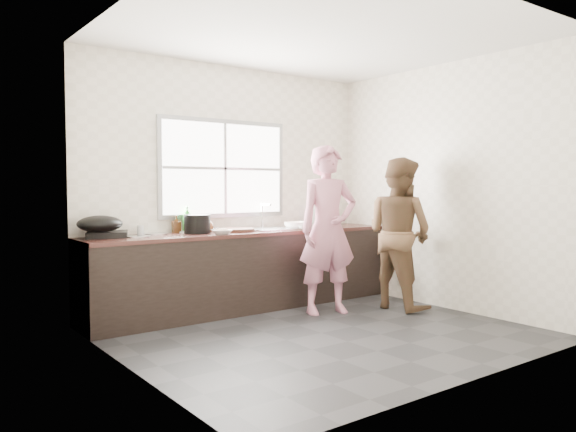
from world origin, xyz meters
TOP-DOWN VIEW (x-y plane):
  - floor at (0.00, 0.00)m, footprint 3.60×3.20m
  - ceiling at (0.00, 0.00)m, footprint 3.60×3.20m
  - wall_back at (0.00, 1.60)m, footprint 3.60×0.01m
  - wall_left at (-1.80, 0.00)m, footprint 0.01×3.20m
  - wall_right at (1.80, 0.00)m, footprint 0.01×3.20m
  - wall_front at (0.00, -1.60)m, footprint 3.60×0.01m
  - cabinet at (0.00, 1.29)m, footprint 3.60×0.62m
  - countertop at (0.00, 1.29)m, footprint 3.60×0.64m
  - sink at (0.35, 1.29)m, footprint 0.55×0.45m
  - faucet at (0.35, 1.49)m, footprint 0.02×0.02m
  - window_frame at (-0.10, 1.59)m, footprint 1.60×0.05m
  - window_glazing at (-0.10, 1.57)m, footprint 1.50×0.01m
  - woman at (0.59, 0.60)m, footprint 0.69×0.55m
  - person_side at (1.39, 0.31)m, footprint 0.67×0.84m
  - cutting_board at (-0.12, 1.27)m, footprint 0.48×0.48m
  - cleaver at (-0.41, 1.34)m, footprint 0.24×0.23m
  - bowl_mince at (-0.42, 1.08)m, footprint 0.23×0.23m
  - bowl_crabs at (0.62, 1.21)m, footprint 0.28×0.28m
  - bowl_held at (0.65, 1.08)m, footprint 0.19×0.19m
  - black_pot at (-0.58, 1.33)m, footprint 0.33×0.33m
  - plate_food at (-0.61, 1.50)m, footprint 0.25×0.25m
  - bottle_green at (-0.59, 1.52)m, footprint 0.14×0.14m
  - bottle_brown_tall at (-0.72, 1.52)m, footprint 0.09×0.09m
  - bottle_brown_short at (-0.47, 1.32)m, footprint 0.16×0.16m
  - glass_jar at (-1.12, 1.51)m, footprint 0.09×0.09m
  - burner at (-1.47, 1.48)m, footprint 0.48×0.48m
  - wok at (-1.57, 1.37)m, footprint 0.53×0.53m
  - dish_rack at (1.15, 1.52)m, footprint 0.36×0.26m
  - pot_lid_left at (-1.23, 1.30)m, footprint 0.26×0.26m
  - pot_lid_right at (-0.97, 1.49)m, footprint 0.31×0.31m

SIDE VIEW (x-z plane):
  - floor at x=0.00m, z-range -0.01..0.00m
  - cabinet at x=0.00m, z-range 0.00..0.82m
  - person_side at x=1.39m, z-range 0.00..1.66m
  - woman at x=0.59m, z-range 0.00..1.67m
  - countertop at x=0.00m, z-range 0.82..0.86m
  - sink at x=0.35m, z-range 0.85..0.88m
  - pot_lid_left at x=-1.23m, z-range 0.86..0.87m
  - pot_lid_right at x=-0.97m, z-range 0.86..0.87m
  - plate_food at x=-0.61m, z-range 0.86..0.88m
  - cutting_board at x=-0.12m, z-range 0.86..0.90m
  - bowl_mince at x=-0.42m, z-range 0.86..0.91m
  - burner at x=-1.47m, z-range 0.86..0.92m
  - bowl_held at x=0.65m, z-range 0.86..0.92m
  - bowl_crabs at x=0.62m, z-range 0.86..0.93m
  - cleaver at x=-0.41m, z-range 0.90..0.91m
  - glass_jar at x=-1.12m, z-range 0.86..0.96m
  - bottle_brown_tall at x=-0.72m, z-range 0.86..1.03m
  - bottle_brown_short at x=-0.47m, z-range 0.86..1.03m
  - black_pot at x=-0.58m, z-range 0.86..1.06m
  - dish_rack at x=1.15m, z-range 0.86..1.12m
  - wok at x=-1.57m, z-range 0.92..1.08m
  - bottle_green at x=-0.59m, z-range 0.86..1.14m
  - faucet at x=0.35m, z-range 0.86..1.16m
  - wall_back at x=0.00m, z-range 0.00..2.70m
  - wall_left at x=-1.80m, z-range 0.00..2.70m
  - wall_right at x=1.80m, z-range 0.00..2.70m
  - wall_front at x=0.00m, z-range 0.00..2.70m
  - window_glazing at x=-0.10m, z-range 1.05..2.05m
  - window_frame at x=-0.10m, z-range 1.00..2.10m
  - ceiling at x=0.00m, z-range 2.70..2.71m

